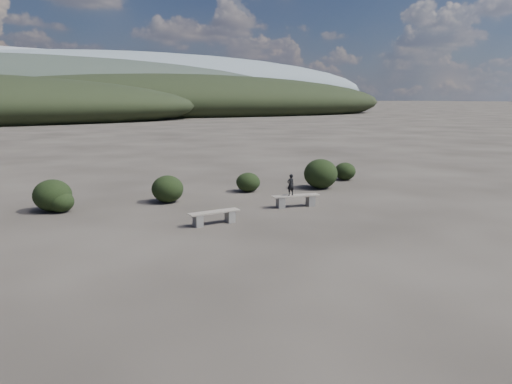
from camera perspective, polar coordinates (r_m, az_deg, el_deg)
ground at (r=14.69m, az=8.46°, el=-6.27°), size 1200.00×1200.00×0.00m
bench_left at (r=17.11m, az=-4.80°, el=-2.80°), size 1.83×0.47×0.45m
bench_right at (r=19.83m, az=4.56°, el=-0.88°), size 1.95×0.74×0.48m
seated_person at (r=19.63m, az=3.99°, el=0.83°), size 0.32×0.22×0.85m
shrub_a at (r=20.24m, az=-21.42°, el=-1.03°), size 0.99×0.99×0.81m
shrub_b at (r=20.93m, az=-10.07°, el=0.35°), size 1.31×1.31×1.12m
shrub_c at (r=22.99m, az=-0.91°, el=1.13°), size 1.10×1.10×0.88m
shrub_d at (r=24.01m, az=7.41°, el=2.09°), size 1.61×1.61×1.41m
shrub_e at (r=26.71m, az=10.14°, el=2.35°), size 1.11×1.11×0.92m
shrub_f at (r=20.51m, az=-22.24°, el=-0.36°), size 1.44×1.44×1.22m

